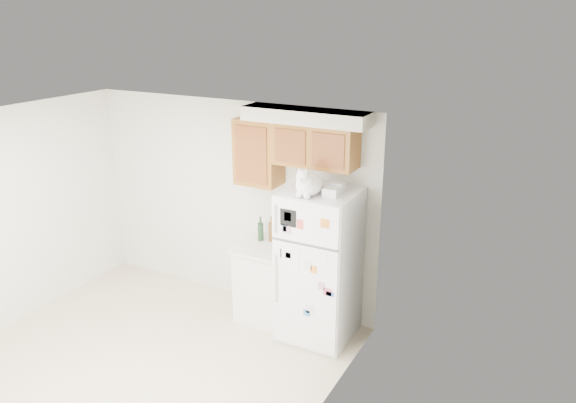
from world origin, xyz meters
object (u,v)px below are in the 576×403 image
Objects in this scene: bottle_green at (261,229)px; bottle_amber at (272,229)px; base_counter at (267,282)px; storage_box_back at (336,187)px; cat at (308,184)px; storage_box_front at (331,192)px; refrigerator at (319,266)px.

bottle_green is 0.96× the size of bottle_amber.
base_counter is 0.63m from bottle_amber.
storage_box_back reaches higher than bottle_amber.
storage_box_back is 1.19m from bottle_green.
cat is 0.24m from storage_box_front.
cat reaches higher than storage_box_front.
bottle_green is (-0.15, 0.11, 0.60)m from base_counter.
bottle_green reaches higher than base_counter.
storage_box_front is at bearing -33.96° from refrigerator.
cat is at bearing -22.29° from base_counter.
base_counter is 1.98× the size of cat.
bottle_green is (-0.84, 0.18, 0.21)m from refrigerator.
base_counter is 0.63m from bottle_green.
bottle_amber is (-0.88, 0.34, -0.67)m from storage_box_front.
base_counter is 1.55m from storage_box_front.
storage_box_back reaches higher than storage_box_front.
bottle_amber reaches higher than base_counter.
storage_box_front is (0.22, 0.08, -0.08)m from cat.
storage_box_front is at bearing -12.17° from base_counter.
storage_box_back is 0.19m from storage_box_front.
storage_box_front is 1.24m from bottle_green.
cat is at bearing -163.87° from storage_box_front.
base_counter is at bearing 173.90° from refrigerator.
base_counter is at bearing -178.10° from storage_box_back.
refrigerator is 5.84× the size of bottle_green.
refrigerator reaches higher than bottle_green.
bottle_green is at bearing -160.35° from bottle_amber.
bottle_amber is at bearing 155.67° from storage_box_front.
cat is 2.59× the size of storage_box_back.
bottle_green is at bearing 167.69° from refrigerator.
cat is 1.08m from bottle_amber.
storage_box_back is at bearing -5.97° from bottle_green.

